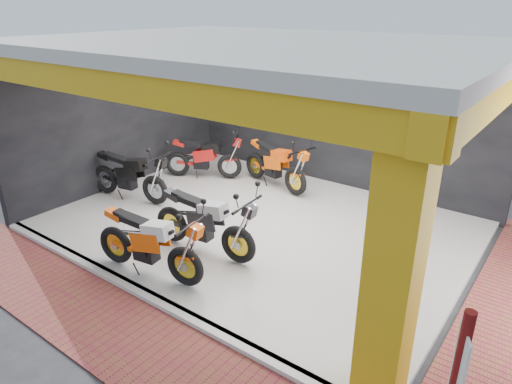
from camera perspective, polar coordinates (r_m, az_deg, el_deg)
ground at (r=8.14m, az=-8.29°, el=-9.50°), size 80.00×80.00×0.00m
showroom_floor at (r=9.43m, az=0.22°, el=-4.14°), size 8.00×6.00×0.10m
showroom_ceiling at (r=8.46m, az=0.25°, el=17.89°), size 8.40×6.40×0.20m
back_wall at (r=11.36m, az=9.68°, el=9.33°), size 8.20×0.20×3.50m
left_wall at (r=11.63m, az=-16.47°, el=9.03°), size 0.20×6.20×3.50m
corner_column at (r=4.93m, az=16.81°, el=-9.52°), size 0.50×0.50×3.50m
header_beam_front at (r=6.35m, az=-16.46°, el=12.72°), size 8.40×0.30×0.40m
header_beam_right at (r=6.93m, az=28.58°, el=11.71°), size 0.30×6.40×0.40m
floor_kerb at (r=7.56m, az=-13.84°, el=-12.31°), size 8.00×0.20×0.10m
paver_front at (r=7.22m, az=-18.67°, el=-15.12°), size 9.00×1.40×0.03m
moto_hero at (r=7.17m, az=-8.98°, el=-6.94°), size 2.35×1.16×1.38m
moto_row_a at (r=7.69m, az=-2.27°, el=-4.41°), size 2.36×1.04×1.40m
moto_row_b at (r=10.22m, az=-12.64°, el=1.96°), size 2.36×1.21×1.37m
moto_row_c at (r=10.52m, az=5.01°, el=3.00°), size 2.37×1.33×1.37m
moto_row_d at (r=11.56m, az=-3.36°, el=4.66°), size 2.23×1.69×1.29m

